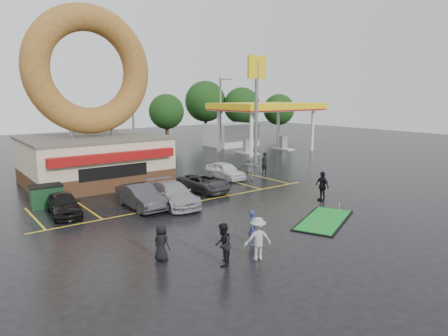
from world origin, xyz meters
TOP-DOWN VIEW (x-y plane):
  - ground at (0.00, 0.00)m, footprint 120.00×120.00m
  - donut_shop at (-3.00, 12.97)m, footprint 10.20×8.70m
  - gas_station at (20.00, 20.94)m, footprint 12.30×13.65m
  - shell_sign at (13.00, 12.00)m, footprint 2.20×0.36m
  - streetlight_mid at (4.00, 20.92)m, footprint 0.40×2.21m
  - streetlight_right at (16.00, 21.92)m, footprint 0.40×2.21m
  - tree_far_a at (26.00, 30.00)m, footprint 5.60×5.60m
  - tree_far_b at (32.00, 28.00)m, footprint 4.90×4.90m
  - tree_far_c at (22.00, 34.00)m, footprint 6.30×6.30m
  - tree_far_d at (14.00, 32.00)m, footprint 4.90×4.90m
  - car_black at (-7.46, 5.53)m, footprint 2.00×4.03m
  - car_dgrey at (-3.28, 4.19)m, footprint 1.56×4.43m
  - car_silver at (-1.37, 3.58)m, footprint 2.51×5.15m
  - car_grey at (2.26, 5.51)m, footprint 2.48×4.65m
  - car_white at (6.12, 8.00)m, footprint 1.71×4.10m
  - person_blue at (-1.76, -4.50)m, footprint 0.71×0.65m
  - person_blackjkt at (-4.27, -5.52)m, footprint 1.09×1.08m
  - person_hoodie at (-2.76, -5.95)m, footprint 1.37×1.08m
  - person_bystander at (-6.04, -3.60)m, footprint 0.76×0.91m
  - person_cameraman at (7.02, -1.33)m, footprint 0.63×1.20m
  - person_walker_near at (7.57, 6.61)m, footprint 1.51×1.85m
  - person_walker_far at (10.24, 7.74)m, footprint 0.70×0.46m
  - dumpster at (-7.83, 8.00)m, footprint 1.91×1.37m
  - putting_green at (3.72, -4.23)m, footprint 5.47×4.05m

SIDE VIEW (x-z plane):
  - ground at x=0.00m, z-range 0.00..0.00m
  - putting_green at x=3.72m, z-range -0.27..0.35m
  - car_grey at x=2.26m, z-range 0.00..1.24m
  - dumpster at x=-7.83m, z-range 0.00..1.30m
  - car_black at x=-7.46m, z-range 0.00..1.32m
  - car_white at x=6.12m, z-range 0.00..1.39m
  - car_silver at x=-1.37m, z-range 0.00..1.44m
  - car_dgrey at x=-3.28m, z-range 0.00..1.46m
  - person_bystander at x=-6.04m, z-range 0.00..1.59m
  - person_blue at x=-1.76m, z-range 0.00..1.64m
  - person_blackjkt at x=-4.27m, z-range 0.00..1.78m
  - person_hoodie at x=-2.76m, z-range 0.00..1.85m
  - person_walker_far at x=10.24m, z-range 0.00..1.90m
  - person_cameraman at x=7.02m, z-range 0.00..1.95m
  - person_walker_near at x=7.57m, z-range 0.00..1.98m
  - gas_station at x=20.00m, z-range 0.75..6.65m
  - donut_shop at x=-3.00m, z-range -2.29..11.21m
  - tree_far_b at x=32.00m, z-range 1.03..8.03m
  - tree_far_d at x=14.00m, z-range 1.03..8.03m
  - streetlight_mid at x=4.00m, z-range 0.28..9.28m
  - streetlight_right at x=16.00m, z-range 0.28..9.28m
  - tree_far_a at x=26.00m, z-range 1.18..9.18m
  - tree_far_c at x=22.00m, z-range 1.34..10.34m
  - shell_sign at x=13.00m, z-range 2.08..12.68m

